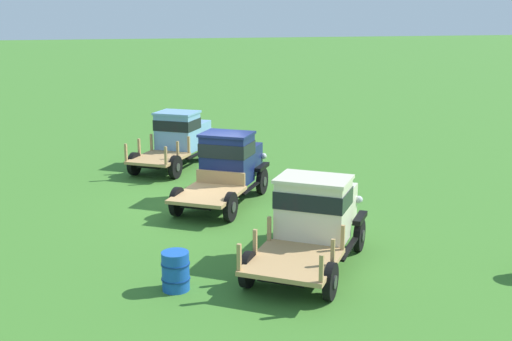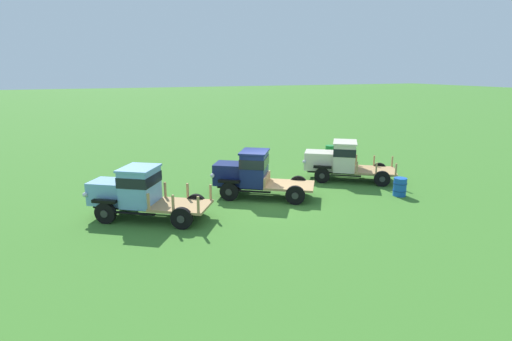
{
  "view_description": "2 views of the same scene",
  "coord_description": "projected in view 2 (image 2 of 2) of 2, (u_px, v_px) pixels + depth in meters",
  "views": [
    {
      "loc": [
        18.73,
        -3.2,
        5.79
      ],
      "look_at": [
        0.16,
        1.49,
        1.0
      ],
      "focal_mm": 45.0,
      "sensor_mm": 36.0,
      "label": 1
    },
    {
      "loc": [
        -6.77,
        -15.65,
        5.69
      ],
      "look_at": [
        0.16,
        1.49,
        1.0
      ],
      "focal_mm": 28.0,
      "sensor_mm": 36.0,
      "label": 2
    }
  ],
  "objects": [
    {
      "name": "vintage_truck_midrow_center",
      "position": [
        340.0,
        160.0,
        21.02
      ],
      "size": [
        4.84,
        4.04,
        2.06
      ],
      "color": "black",
      "rests_on": "ground"
    },
    {
      "name": "vintage_truck_second_in_line",
      "position": [
        252.0,
        173.0,
        18.17
      ],
      "size": [
        4.69,
        3.74,
        2.14
      ],
      "color": "black",
      "rests_on": "ground"
    },
    {
      "name": "oil_drum_near_fence",
      "position": [
        400.0,
        187.0,
        18.43
      ],
      "size": [
        0.62,
        0.62,
        0.85
      ],
      "color": "#1951B2",
      "rests_on": "ground"
    },
    {
      "name": "ground_plane",
      "position": [
        265.0,
        200.0,
        17.92
      ],
      "size": [
        240.0,
        240.0,
        0.0
      ],
      "primitive_type": "plane",
      "color": "#3D7528"
    },
    {
      "name": "oil_drum_beside_row",
      "position": [
        330.0,
        152.0,
        26.12
      ],
      "size": [
        0.64,
        0.64,
        0.88
      ],
      "color": "#1E7F33",
      "rests_on": "ground"
    },
    {
      "name": "vintage_truck_foreground_near",
      "position": [
        136.0,
        191.0,
        15.54
      ],
      "size": [
        4.82,
        3.82,
        2.06
      ],
      "color": "black",
      "rests_on": "ground"
    }
  ]
}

